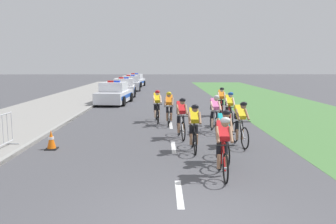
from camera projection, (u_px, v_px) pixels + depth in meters
sidewalk_slab at (43, 111)px, 19.48m from camera, size 5.06×60.00×0.12m
kerb_edge at (85, 110)px, 19.51m from camera, size 0.16×60.00×0.13m
grass_verge at (294, 111)px, 19.69m from camera, size 7.00×60.00×0.01m
lane_markings_centre at (172, 135)px, 13.18m from camera, size 0.14×21.60×0.01m
cyclist_lead at (223, 145)px, 8.21m from camera, size 0.42×1.72×1.56m
cyclist_second at (224, 135)px, 9.41m from camera, size 0.42×1.72×1.56m
cyclist_third at (194, 127)px, 10.63m from camera, size 0.42×1.72×1.56m
cyclist_fourth at (240, 123)px, 11.34m from camera, size 0.45×1.72×1.56m
cyclist_fifth at (181, 117)px, 12.52m from camera, size 0.45×1.72×1.56m
cyclist_sixth at (215, 113)px, 13.59m from camera, size 0.43×1.72×1.56m
cyclist_seventh at (229, 108)px, 14.98m from camera, size 0.42×1.72×1.56m
cyclist_eighth at (169, 108)px, 15.15m from camera, size 0.44×1.72×1.56m
cyclist_ninth at (157, 105)px, 16.02m from camera, size 0.45×1.72×1.56m
cyclist_tenth at (221, 101)px, 17.85m from camera, size 0.44×1.72×1.56m
police_car_nearest at (114, 94)px, 23.25m from camera, size 2.29×4.54×1.59m
police_car_second at (124, 88)px, 28.88m from camera, size 2.22×4.51×1.59m
police_car_third at (131, 84)px, 34.84m from camera, size 2.22×4.51×1.59m
police_car_furthest at (135, 81)px, 40.25m from camera, size 2.31×4.55×1.59m
traffic_cone_near at (51, 140)px, 10.93m from camera, size 0.36×0.36×0.64m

